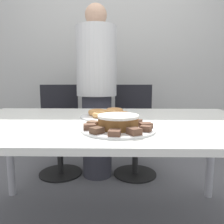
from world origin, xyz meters
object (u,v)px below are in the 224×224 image
object	(u,v)px
office_chair_left	(60,131)
frosted_cake	(118,122)
person_standing	(97,90)
plate_donuts	(107,116)
plate_cake	(118,129)
office_chair_right	(135,131)

from	to	relation	value
office_chair_left	frosted_cake	distance (m)	1.40
person_standing	frosted_cake	xyz separation A→B (m)	(0.20, -1.14, -0.10)
frosted_cake	plate_donuts	bearing A→B (deg)	99.95
person_standing	plate_donuts	bearing A→B (deg)	-80.06
office_chair_left	person_standing	bearing A→B (deg)	-22.89
plate_donuts	frosted_cake	bearing A→B (deg)	-80.05
plate_cake	plate_donuts	xyz separation A→B (m)	(-0.06, 0.37, 0.00)
person_standing	plate_cake	size ratio (longest dim) A/B	4.87
office_chair_left	plate_donuts	world-z (taller)	office_chair_left
office_chair_right	frosted_cake	size ratio (longest dim) A/B	4.85
office_chair_right	plate_donuts	xyz separation A→B (m)	(-0.25, -0.86, 0.29)
office_chair_right	frosted_cake	world-z (taller)	office_chair_right
frosted_cake	plate_cake	bearing A→B (deg)	0.00
office_chair_left	plate_donuts	size ratio (longest dim) A/B	2.68
plate_cake	plate_donuts	world-z (taller)	same
plate_donuts	frosted_cake	distance (m)	0.37
office_chair_right	plate_donuts	distance (m)	0.94
office_chair_right	plate_donuts	bearing A→B (deg)	-108.92
frosted_cake	person_standing	bearing A→B (deg)	99.95
office_chair_right	frosted_cake	distance (m)	1.28
person_standing	office_chair_left	size ratio (longest dim) A/B	1.82
frosted_cake	office_chair_right	bearing A→B (deg)	81.48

